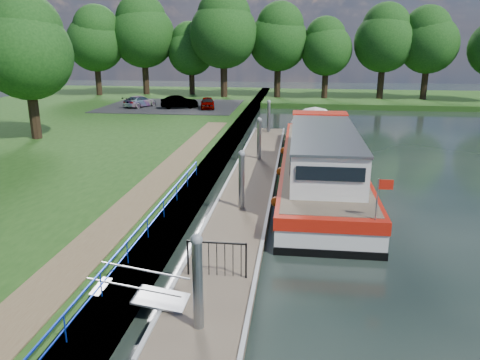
# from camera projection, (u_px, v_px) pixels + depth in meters

# --- Properties ---
(ground) EXTENTS (160.00, 160.00, 0.00)m
(ground) POSITION_uv_depth(u_px,v_px,m) (203.00, 329.00, 12.45)
(ground) COLOR black
(ground) RESTS_ON ground
(bank_edge) EXTENTS (1.10, 90.00, 0.78)m
(bank_edge) POSITION_uv_depth(u_px,v_px,m) (211.00, 168.00, 26.91)
(bank_edge) COLOR #473D2D
(bank_edge) RESTS_ON ground
(far_bank) EXTENTS (60.00, 18.00, 0.60)m
(far_bank) POSITION_uv_depth(u_px,v_px,m) (374.00, 99.00, 60.43)
(far_bank) COLOR #1A3E11
(far_bank) RESTS_ON ground
(footpath) EXTENTS (1.60, 40.00, 0.05)m
(footpath) POSITION_uv_depth(u_px,v_px,m) (140.00, 198.00, 20.35)
(footpath) COLOR brown
(footpath) RESTS_ON riverbank
(carpark) EXTENTS (14.00, 12.00, 0.06)m
(carpark) POSITION_uv_depth(u_px,v_px,m) (172.00, 106.00, 49.68)
(carpark) COLOR black
(carpark) RESTS_ON riverbank
(blue_fence) EXTENTS (0.04, 18.04, 0.72)m
(blue_fence) POSITION_uv_depth(u_px,v_px,m) (138.00, 234.00, 15.26)
(blue_fence) COLOR #0C2DBF
(blue_fence) RESTS_ON riverbank
(pontoon) EXTENTS (2.50, 30.00, 0.56)m
(pontoon) POSITION_uv_depth(u_px,v_px,m) (252.00, 183.00, 24.77)
(pontoon) COLOR brown
(pontoon) RESTS_ON ground
(mooring_piles) EXTENTS (0.30, 27.30, 3.55)m
(mooring_piles) POSITION_uv_depth(u_px,v_px,m) (252.00, 163.00, 24.46)
(mooring_piles) COLOR gray
(mooring_piles) RESTS_ON ground
(gangway) EXTENTS (2.58, 1.00, 0.92)m
(gangway) POSITION_uv_depth(u_px,v_px,m) (141.00, 294.00, 12.97)
(gangway) COLOR #A5A8AD
(gangway) RESTS_ON ground
(gate_panel) EXTENTS (1.85, 0.05, 1.15)m
(gate_panel) POSITION_uv_depth(u_px,v_px,m) (217.00, 254.00, 14.22)
(gate_panel) COLOR black
(gate_panel) RESTS_ON ground
(barge) EXTENTS (4.36, 21.15, 4.78)m
(barge) POSITION_uv_depth(u_px,v_px,m) (320.00, 158.00, 26.12)
(barge) COLOR black
(barge) RESTS_ON ground
(horizon_trees) EXTENTS (54.38, 10.03, 12.87)m
(horizon_trees) POSITION_uv_depth(u_px,v_px,m) (268.00, 37.00, 56.70)
(horizon_trees) COLOR #332316
(horizon_trees) RESTS_ON ground
(bank_tree_a) EXTENTS (6.12, 6.12, 9.72)m
(bank_tree_a) POSITION_uv_depth(u_px,v_px,m) (27.00, 47.00, 31.46)
(bank_tree_a) COLOR #332316
(bank_tree_a) RESTS_ON riverbank
(car_a) EXTENTS (1.97, 3.56, 1.15)m
(car_a) POSITION_uv_depth(u_px,v_px,m) (207.00, 103.00, 47.31)
(car_a) COLOR #999999
(car_a) RESTS_ON carpark
(car_b) EXTENTS (4.00, 2.38, 1.25)m
(car_b) POSITION_uv_depth(u_px,v_px,m) (179.00, 102.00, 47.61)
(car_b) COLOR #999999
(car_b) RESTS_ON carpark
(car_c) EXTENTS (3.02, 4.28, 1.15)m
(car_c) POSITION_uv_depth(u_px,v_px,m) (140.00, 101.00, 48.58)
(car_c) COLOR #999999
(car_c) RESTS_ON carpark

